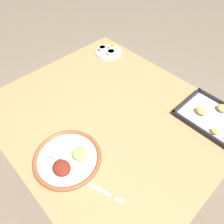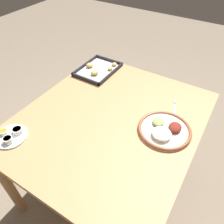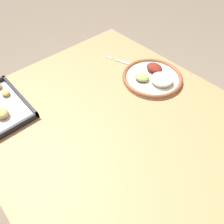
{
  "view_description": "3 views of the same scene",
  "coord_description": "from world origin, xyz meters",
  "px_view_note": "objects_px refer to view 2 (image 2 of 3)",
  "views": [
    {
      "loc": [
        0.54,
        -0.5,
        1.59
      ],
      "look_at": [
        0.02,
        0.0,
        0.78
      ],
      "focal_mm": 35.0,
      "sensor_mm": 36.0,
      "label": 1
    },
    {
      "loc": [
        -0.78,
        -0.49,
        1.65
      ],
      "look_at": [
        0.02,
        0.0,
        0.78
      ],
      "focal_mm": 35.0,
      "sensor_mm": 36.0,
      "label": 2
    },
    {
      "loc": [
        -0.42,
        0.4,
        1.45
      ],
      "look_at": [
        0.02,
        0.0,
        0.78
      ],
      "focal_mm": 35.0,
      "sensor_mm": 36.0,
      "label": 3
    }
  ],
  "objects_px": {
    "saucer_plate": "(11,135)",
    "dinner_plate": "(164,130)",
    "fork": "(175,111)",
    "baking_tray": "(98,70)"
  },
  "relations": [
    {
      "from": "fork",
      "to": "baking_tray",
      "type": "distance_m",
      "value": 0.67
    },
    {
      "from": "dinner_plate",
      "to": "fork",
      "type": "distance_m",
      "value": 0.19
    },
    {
      "from": "dinner_plate",
      "to": "saucer_plate",
      "type": "height_order",
      "value": "dinner_plate"
    },
    {
      "from": "fork",
      "to": "saucer_plate",
      "type": "height_order",
      "value": "saucer_plate"
    },
    {
      "from": "dinner_plate",
      "to": "saucer_plate",
      "type": "relative_size",
      "value": 1.68
    },
    {
      "from": "dinner_plate",
      "to": "saucer_plate",
      "type": "bearing_deg",
      "value": 124.54
    },
    {
      "from": "fork",
      "to": "saucer_plate",
      "type": "relative_size",
      "value": 1.07
    },
    {
      "from": "fork",
      "to": "baking_tray",
      "type": "xyz_separation_m",
      "value": [
        0.13,
        0.65,
        0.01
      ]
    },
    {
      "from": "dinner_plate",
      "to": "baking_tray",
      "type": "xyz_separation_m",
      "value": [
        0.32,
        0.66,
        -0.0
      ]
    },
    {
      "from": "saucer_plate",
      "to": "dinner_plate",
      "type": "bearing_deg",
      "value": -55.46
    }
  ]
}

